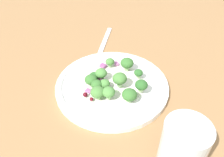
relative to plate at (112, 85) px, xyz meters
The scene contains 25 objects.
ground_plane 3.57cm from the plate, 12.08° to the left, with size 180.00×180.00×2.00cm, color olive.
plate is the anchor object (origin of this frame).
dressing_pool 0.44cm from the plate, 90.00° to the right, with size 14.04×14.04×0.20cm, color white.
broccoli_floret_0 5.77cm from the plate, 110.11° to the left, with size 2.85×2.85×2.88cm.
broccoli_floret_1 5.97cm from the plate, 33.34° to the right, with size 2.04×2.04×2.07cm.
broccoli_floret_2 4.88cm from the plate, 59.98° to the left, with size 2.65×2.65×2.68cm.
broccoli_floret_3 3.51cm from the plate, 28.44° to the left, with size 2.54×2.54×2.57cm.
broccoli_floret_4 7.06cm from the plate, 155.12° to the right, with size 2.58×2.58×2.61cm.
broccoli_floret_5 6.25cm from the plate, 114.11° to the right, with size 1.93×1.93×1.95cm.
broccoli_floret_6 4.58cm from the plate, 37.40° to the left, with size 2.10×2.10×2.12cm.
broccoli_floret_7 3.61cm from the plate, 169.89° to the right, with size 2.97×2.97×3.01cm.
broccoli_floret_8 6.10cm from the plate, 75.35° to the right, with size 2.95×2.95×2.99cm.
broccoli_floret_9 3.02cm from the plate, 100.99° to the left, with size 2.21×2.21×2.24cm.
broccoli_floret_10 6.64cm from the plate, behind, with size 2.95×2.95×2.98cm.
broccoli_floret_11 5.36cm from the plate, 133.77° to the left, with size 2.55×2.55×2.59cm.
broccoli_floret_12 4.33cm from the plate, 86.88° to the left, with size 2.32×2.32×2.34cm.
cranberry_0 3.20cm from the plate, 57.05° to the left, with size 0.88×0.88×0.88cm, color maroon.
cranberry_1 6.87cm from the plate, 89.53° to the left, with size 0.97×0.97×0.97cm, color #4C0A14.
cranberry_2 6.79cm from the plate, 104.59° to the left, with size 0.75×0.75×0.75cm, color maroon.
onion_bit_0 2.74cm from the plate, 34.28° to the left, with size 1.19×0.90×0.52cm, color #843D75.
onion_bit_1 5.48cm from the plate, 79.94° to the left, with size 1.00×1.29×0.41cm, color #A35B93.
onion_bit_2 5.84cm from the plate, 17.48° to the right, with size 1.14×1.34×0.58cm, color #934C84.
onion_bit_3 6.59cm from the plate, 47.63° to the right, with size 1.26×0.85×0.48cm, color #A35B93.
fork 16.34cm from the plate, 29.24° to the right, with size 13.58×15.21×0.50cm.
water_glass 21.08cm from the plate, behind, with size 6.83×6.83×9.35cm, color silver.
Camera 1 is at (-32.22, 22.53, 34.79)cm, focal length 37.46 mm.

